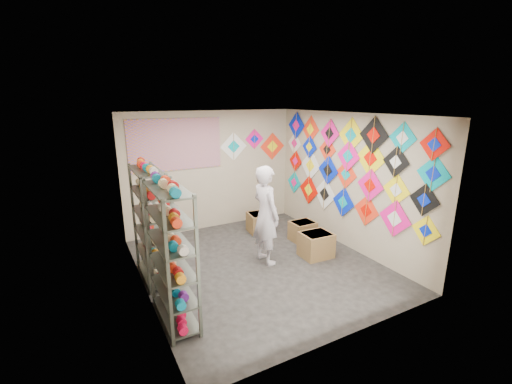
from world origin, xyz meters
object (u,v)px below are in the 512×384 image
carton_a (316,245)px  carton_c (259,223)px  shelf_rack_back (151,225)px  carton_b (303,231)px  shelf_rack_front (172,256)px  shopkeeper (266,215)px

carton_a → carton_c: bearing=105.0°
carton_a → carton_c: (-0.36, 1.62, -0.02)m
shelf_rack_back → carton_b: bearing=1.8°
shelf_rack_front → carton_b: shelf_rack_front is taller
shelf_rack_front → carton_a: (2.91, 0.64, -0.71)m
carton_a → carton_c: size_ratio=1.13×
shelf_rack_back → carton_c: 2.82m
carton_b → carton_a: bearing=-108.1°
shelf_rack_back → carton_a: (2.91, -0.66, -0.71)m
carton_c → shopkeeper: bearing=-106.3°
shopkeeper → carton_b: 1.46m
shelf_rack_back → carton_b: (3.15, 0.10, -0.74)m
carton_b → carton_c: carton_c is taller
carton_a → shelf_rack_back: bearing=169.4°
shelf_rack_back → carton_c: bearing=20.5°
carton_a → shelf_rack_front: bearing=-165.5°
shelf_rack_front → shopkeeper: 2.17m
carton_b → carton_c: size_ratio=1.00×
shelf_rack_front → carton_c: 3.48m
carton_c → shelf_rack_front: bearing=-130.8°
shelf_rack_back → shopkeeper: bearing=-10.8°
shopkeeper → carton_a: size_ratio=3.19×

